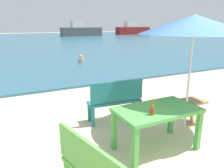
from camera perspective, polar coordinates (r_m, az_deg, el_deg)
The scene contains 10 objects.
ground_plane at distance 4.02m, azimuth 25.09°, elevation -18.09°, with size 120.00×120.00×0.00m, color beige.
sea_water at distance 32.14m, azimuth -22.27°, elevation 10.46°, with size 120.00×50.00×0.08m, color #2D6075.
picnic_table_green at distance 3.79m, azimuth 11.61°, elevation -7.79°, with size 1.40×0.80×0.76m.
beer_bottle_amber at distance 3.45m, azimuth 10.41°, elevation -6.45°, with size 0.07×0.07×0.26m.
patio_umbrella at distance 4.50m, azimuth 20.62°, elevation 14.36°, with size 2.10×2.10×2.30m.
side_table_wood at distance 5.10m, azimuth 20.26°, elevation -5.94°, with size 0.44×0.44×0.54m.
bench_teal_center at distance 4.83m, azimuth 0.95°, elevation -3.77°, with size 1.23×0.47×0.95m.
swimmer_person at distance 12.38m, azimuth -8.05°, elevation 6.40°, with size 0.34×0.34×0.41m.
boat_ferry at distance 41.21m, azimuth -8.10°, elevation 13.63°, with size 7.34×2.00×2.67m.
boat_tanker at distance 47.68m, azimuth 5.36°, elevation 13.91°, with size 7.32×2.00×2.66m.
Camera 1 is at (-2.81, -1.95, 2.12)m, focal length 35.09 mm.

